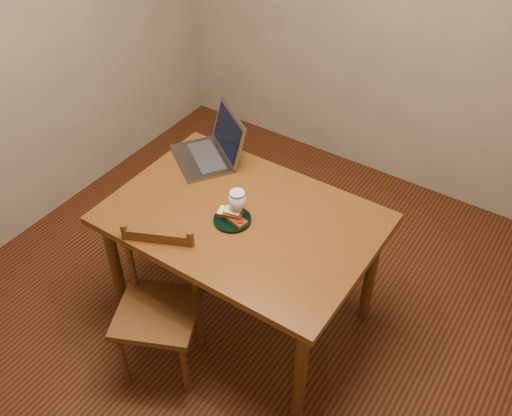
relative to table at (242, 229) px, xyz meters
The scene contains 10 objects.
floor 0.67m from the table, 84.91° to the left, with size 3.20×3.20×0.02m, color black.
left_wall 1.73m from the table, behind, with size 0.02×3.20×2.60m, color gray.
table is the anchor object (origin of this frame).
chair 0.55m from the table, 109.67° to the right, with size 0.51×0.50×0.42m.
plate 0.11m from the table, 107.78° to the right, with size 0.18×0.18×0.02m, color black.
sandwich_cheese 0.14m from the table, 135.83° to the right, with size 0.10×0.06×0.03m, color #381E0C, non-canonical shape.
sandwich_tomato 0.13m from the table, 75.22° to the right, with size 0.09×0.06×0.03m, color #381E0C, non-canonical shape.
sandwich_top 0.15m from the table, 109.18° to the right, with size 0.09×0.05×0.03m, color #381E0C, non-canonical shape.
milk_glass 0.17m from the table, 96.53° to the right, with size 0.09×0.09×0.17m, color white, non-canonical shape.
laptop 0.54m from the table, 142.28° to the left, with size 0.49×0.48×0.26m.
Camera 1 is at (1.20, -1.73, 2.60)m, focal length 40.00 mm.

